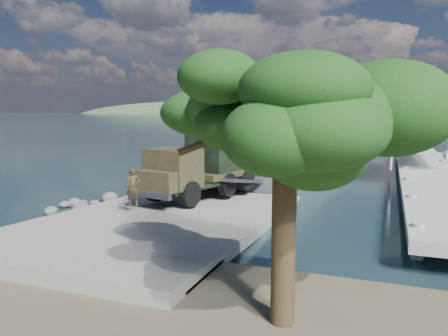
# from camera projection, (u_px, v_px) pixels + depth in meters

# --- Properties ---
(ground) EXTENTS (1400.00, 1400.00, 0.00)m
(ground) POSITION_uv_depth(u_px,v_px,m) (174.00, 220.00, 22.57)
(ground) COLOR #183139
(ground) RESTS_ON ground
(boat_ramp) EXTENTS (10.00, 18.00, 0.50)m
(boat_ramp) POSITION_uv_depth(u_px,v_px,m) (165.00, 220.00, 21.61)
(boat_ramp) COLOR gray
(boat_ramp) RESTS_ON ground
(shoreline_rocks) EXTENTS (3.20, 5.60, 0.90)m
(shoreline_rocks) POSITION_uv_depth(u_px,v_px,m) (83.00, 208.00, 25.22)
(shoreline_rocks) COLOR #51514F
(shoreline_rocks) RESTS_ON ground
(distant_headlands) EXTENTS (1000.00, 240.00, 48.00)m
(distant_headlands) POSITION_uv_depth(u_px,v_px,m) (426.00, 115.00, 523.95)
(distant_headlands) COLOR #355132
(distant_headlands) RESTS_ON ground
(pier) EXTENTS (6.40, 44.00, 6.10)m
(pier) POSITION_uv_depth(u_px,v_px,m) (425.00, 161.00, 35.18)
(pier) COLOR #B3B4A9
(pier) RESTS_ON ground
(landing_craft) EXTENTS (10.77, 34.26, 10.03)m
(landing_craft) POSITION_uv_depth(u_px,v_px,m) (287.00, 159.00, 43.67)
(landing_craft) COLOR #495156
(landing_craft) RESTS_ON ground
(military_truck) EXTENTS (4.66, 9.25, 4.12)m
(military_truck) POSITION_uv_depth(u_px,v_px,m) (206.00, 162.00, 26.37)
(military_truck) COLOR black
(military_truck) RESTS_ON boat_ramp
(soldier) EXTENTS (0.83, 0.75, 1.89)m
(soldier) POSITION_uv_depth(u_px,v_px,m) (133.00, 194.00, 21.89)
(soldier) COLOR black
(soldier) RESTS_ON boat_ramp
(sailboat_far) EXTENTS (2.83, 4.89, 5.73)m
(sailboat_far) POSITION_uv_depth(u_px,v_px,m) (448.00, 157.00, 49.68)
(sailboat_far) COLOR silver
(sailboat_far) RESTS_ON ground
(overhang_tree) EXTENTS (7.54, 6.94, 6.84)m
(overhang_tree) POSITION_uv_depth(u_px,v_px,m) (270.00, 117.00, 10.78)
(overhang_tree) COLOR #3A2617
(overhang_tree) RESTS_ON ground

